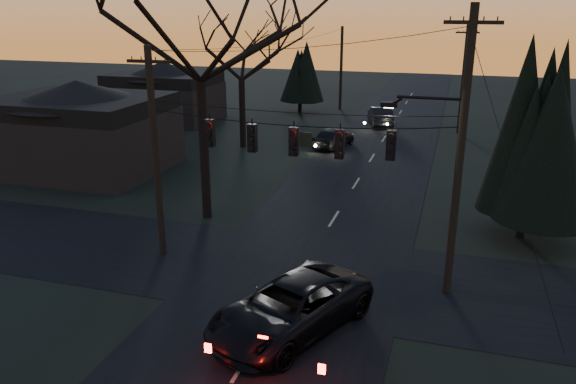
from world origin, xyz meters
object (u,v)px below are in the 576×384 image
(utility_pole_far_r, at_px, (458,133))
(sedan_oncoming_b, at_px, (380,116))
(utility_pole_right, at_px, (446,292))
(bare_tree_left, at_px, (198,20))
(sedan_oncoming_a, at_px, (333,137))
(utility_pole_left, at_px, (163,254))
(evergreen_right, at_px, (533,140))
(suv_near, at_px, (291,308))
(utility_pole_far_l, at_px, (340,109))

(utility_pole_far_r, distance_m, sedan_oncoming_b, 6.70)
(utility_pole_right, distance_m, bare_tree_left, 15.46)
(utility_pole_right, xyz_separation_m, bare_tree_left, (-11.53, 4.47, 9.27))
(sedan_oncoming_a, bearing_deg, bare_tree_left, 93.18)
(utility_pole_left, xyz_separation_m, sedan_oncoming_b, (4.95, 29.19, 0.81))
(utility_pole_left, relative_size, evergreen_right, 1.10)
(utility_pole_far_r, bearing_deg, utility_pole_right, -90.00)
(sedan_oncoming_b, bearing_deg, suv_near, 77.72)
(sedan_oncoming_b, bearing_deg, utility_pole_right, 87.18)
(utility_pole_right, height_order, sedan_oncoming_a, utility_pole_right)
(bare_tree_left, bearing_deg, utility_pole_right, -21.19)
(utility_pole_left, relative_size, suv_near, 1.43)
(utility_pole_left, xyz_separation_m, suv_near, (6.80, -4.07, 0.82))
(utility_pole_right, relative_size, suv_near, 1.69)
(utility_pole_right, distance_m, utility_pole_far_l, 37.79)
(utility_pole_left, height_order, utility_pole_far_r, same)
(utility_pole_left, distance_m, utility_pole_far_r, 30.27)
(utility_pole_left, relative_size, utility_pole_far_l, 1.06)
(utility_pole_left, bearing_deg, utility_pole_far_r, 67.67)
(sedan_oncoming_b, bearing_deg, sedan_oncoming_a, 61.04)
(utility_pole_right, relative_size, utility_pole_left, 1.18)
(bare_tree_left, xyz_separation_m, suv_near, (6.83, -8.54, -8.45))
(bare_tree_left, bearing_deg, sedan_oncoming_b, 78.60)
(evergreen_right, distance_m, sedan_oncoming_b, 25.09)
(utility_pole_right, xyz_separation_m, utility_pole_far_l, (-11.50, 36.00, 0.00))
(utility_pole_left, bearing_deg, sedan_oncoming_b, 80.37)
(bare_tree_left, bearing_deg, sedan_oncoming_a, 79.81)
(utility_pole_left, xyz_separation_m, bare_tree_left, (-0.03, 4.47, 9.27))
(utility_pole_far_r, distance_m, sedan_oncoming_a, 11.69)
(utility_pole_left, xyz_separation_m, utility_pole_far_l, (0.00, 36.00, 0.00))
(utility_pole_left, relative_size, sedan_oncoming_b, 1.73)
(utility_pole_far_r, relative_size, bare_tree_left, 0.64)
(utility_pole_left, height_order, bare_tree_left, bare_tree_left)
(utility_pole_far_r, xyz_separation_m, sedan_oncoming_a, (-8.70, -7.78, 0.75))
(utility_pole_far_r, bearing_deg, evergreen_right, -82.21)
(utility_pole_right, relative_size, utility_pole_far_r, 1.18)
(sedan_oncoming_b, bearing_deg, utility_pole_left, 64.91)
(suv_near, height_order, sedan_oncoming_a, suv_near)
(bare_tree_left, bearing_deg, suv_near, -51.33)
(evergreen_right, height_order, sedan_oncoming_a, evergreen_right)
(bare_tree_left, height_order, sedan_oncoming_a, bare_tree_left)
(evergreen_right, bearing_deg, utility_pole_right, -115.40)
(utility_pole_far_l, bearing_deg, utility_pole_right, -72.28)
(utility_pole_far_r, height_order, evergreen_right, evergreen_right)
(utility_pole_left, distance_m, evergreen_right, 16.38)
(evergreen_right, distance_m, suv_near, 13.36)
(sedan_oncoming_a, bearing_deg, utility_pole_far_l, -66.56)
(utility_pole_far_r, bearing_deg, sedan_oncoming_a, -138.21)
(evergreen_right, bearing_deg, bare_tree_left, -172.97)
(utility_pole_right, height_order, utility_pole_far_l, utility_pole_right)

